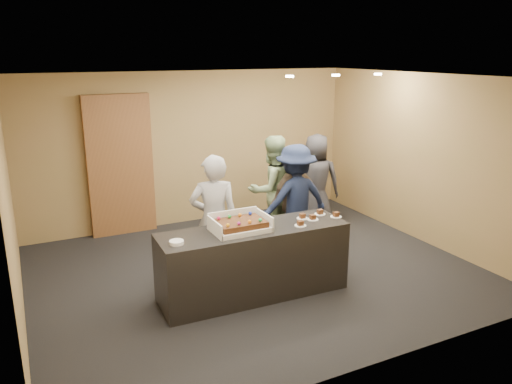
# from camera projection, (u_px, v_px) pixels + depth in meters

# --- Properties ---
(room) EXTENTS (6.04, 6.00, 2.70)m
(room) POSITION_uv_depth(u_px,v_px,m) (255.00, 179.00, 6.74)
(room) COLOR black
(room) RESTS_ON ground
(serving_counter) EXTENTS (2.42, 0.76, 0.90)m
(serving_counter) POSITION_uv_depth(u_px,v_px,m) (254.00, 262.00, 6.31)
(serving_counter) COLOR black
(serving_counter) RESTS_ON floor
(storage_cabinet) EXTENTS (1.07, 0.15, 2.36)m
(storage_cabinet) POSITION_uv_depth(u_px,v_px,m) (120.00, 166.00, 8.31)
(storage_cabinet) COLOR brown
(storage_cabinet) RESTS_ON floor
(cake_box) EXTENTS (0.69, 0.48, 0.20)m
(cake_box) POSITION_uv_depth(u_px,v_px,m) (239.00, 226.00, 6.12)
(cake_box) COLOR white
(cake_box) RESTS_ON serving_counter
(sheet_cake) EXTENTS (0.59, 0.41, 0.11)m
(sheet_cake) POSITION_uv_depth(u_px,v_px,m) (240.00, 223.00, 6.08)
(sheet_cake) COLOR #381B0C
(sheet_cake) RESTS_ON cake_box
(plate_stack) EXTENTS (0.17, 0.17, 0.04)m
(plate_stack) POSITION_uv_depth(u_px,v_px,m) (176.00, 242.00, 5.68)
(plate_stack) COLOR white
(plate_stack) RESTS_ON serving_counter
(slice_a) EXTENTS (0.15, 0.15, 0.07)m
(slice_a) POSITION_uv_depth(u_px,v_px,m) (300.00, 224.00, 6.27)
(slice_a) COLOR white
(slice_a) RESTS_ON serving_counter
(slice_b) EXTENTS (0.15, 0.15, 0.07)m
(slice_b) POSITION_uv_depth(u_px,v_px,m) (302.00, 217.00, 6.54)
(slice_b) COLOR white
(slice_b) RESTS_ON serving_counter
(slice_c) EXTENTS (0.15, 0.15, 0.07)m
(slice_c) POSITION_uv_depth(u_px,v_px,m) (313.00, 218.00, 6.50)
(slice_c) COLOR white
(slice_c) RESTS_ON serving_counter
(slice_d) EXTENTS (0.15, 0.15, 0.07)m
(slice_d) POSITION_uv_depth(u_px,v_px,m) (320.00, 213.00, 6.71)
(slice_d) COLOR white
(slice_d) RESTS_ON serving_counter
(slice_e) EXTENTS (0.15, 0.15, 0.07)m
(slice_e) POSITION_uv_depth(u_px,v_px,m) (336.00, 215.00, 6.61)
(slice_e) COLOR white
(slice_e) RESTS_ON serving_counter
(person_server_grey) EXTENTS (0.73, 0.57, 1.76)m
(person_server_grey) POSITION_uv_depth(u_px,v_px,m) (214.00, 220.00, 6.56)
(person_server_grey) COLOR #A09FA4
(person_server_grey) RESTS_ON floor
(person_sage_man) EXTENTS (0.91, 0.74, 1.75)m
(person_sage_man) POSITION_uv_depth(u_px,v_px,m) (272.00, 190.00, 8.00)
(person_sage_man) COLOR #89A376
(person_sage_man) RESTS_ON floor
(person_navy_man) EXTENTS (1.11, 0.66, 1.69)m
(person_navy_man) POSITION_uv_depth(u_px,v_px,m) (295.00, 199.00, 7.58)
(person_navy_man) COLOR #141D38
(person_navy_man) RESTS_ON floor
(person_brown_extra) EXTENTS (0.96, 0.54, 1.55)m
(person_brown_extra) POSITION_uv_depth(u_px,v_px,m) (294.00, 200.00, 7.81)
(person_brown_extra) COLOR brown
(person_brown_extra) RESTS_ON floor
(person_dark_suit) EXTENTS (0.97, 0.87, 1.67)m
(person_dark_suit) POSITION_uv_depth(u_px,v_px,m) (316.00, 181.00, 8.67)
(person_dark_suit) COLOR #2A292F
(person_dark_suit) RESTS_ON floor
(ceiling_spotlights) EXTENTS (1.72, 0.12, 0.03)m
(ceiling_spotlights) POSITION_uv_depth(u_px,v_px,m) (336.00, 75.00, 7.49)
(ceiling_spotlights) COLOR #FFEAC6
(ceiling_spotlights) RESTS_ON ceiling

